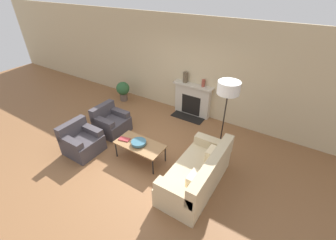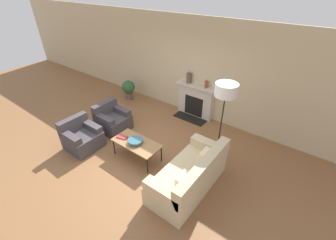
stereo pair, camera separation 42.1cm
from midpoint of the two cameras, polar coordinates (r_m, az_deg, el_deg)
ground_plane at (r=5.74m, az=-9.56°, el=-8.44°), size 18.00×18.00×0.00m
wall_back at (r=6.83m, az=3.73°, el=13.08°), size 18.00×0.06×2.90m
fireplace at (r=7.00m, az=4.47°, el=5.04°), size 1.25×0.59×1.02m
couch at (r=4.72m, az=4.93°, el=-13.58°), size 0.87×1.84×0.87m
armchair_near at (r=6.03m, az=-23.01°, el=-5.07°), size 0.79×0.78×0.77m
armchair_far at (r=6.51m, az=-16.12°, el=-0.64°), size 0.79×0.78×0.77m
coffee_table at (r=5.32m, az=-9.43°, el=-6.34°), size 1.17×0.58×0.45m
bowl at (r=5.27m, az=-9.75°, el=-5.69°), size 0.35×0.35×0.08m
book at (r=5.50m, az=-13.23°, el=-4.82°), size 0.28×0.19×0.02m
floor_lamp at (r=4.85m, az=12.59°, el=6.72°), size 0.47×0.47×1.92m
mantel_vase_left at (r=6.85m, az=2.65°, el=10.76°), size 0.15×0.15×0.32m
mantel_vase_center_left at (r=6.62m, az=7.15°, el=9.25°), size 0.10×0.10×0.22m
potted_plant at (r=8.08m, az=-12.84°, el=7.49°), size 0.46×0.46×0.68m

